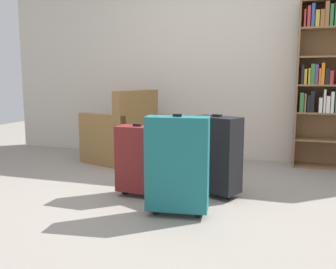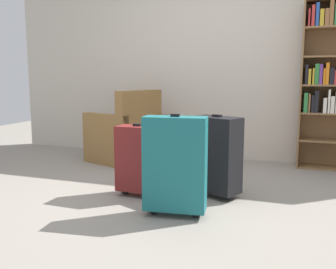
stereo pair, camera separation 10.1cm
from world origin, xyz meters
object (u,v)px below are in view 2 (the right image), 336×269
object	(u,v)px
mug	(151,163)
suitcase_black	(216,154)
suitcase_teal	(175,164)
suitcase_dark_red	(138,159)
armchair	(125,136)

from	to	relation	value
mug	suitcase_black	world-z (taller)	suitcase_black
suitcase_black	suitcase_teal	xyz separation A→B (m)	(-0.19, -0.58, 0.03)
mug	suitcase_dark_red	size ratio (longest dim) A/B	0.18
suitcase_dark_red	suitcase_black	size ratio (longest dim) A/B	0.89
mug	suitcase_teal	bearing A→B (deg)	-61.46
mug	suitcase_teal	xyz separation A→B (m)	(0.78, -1.43, 0.36)
mug	suitcase_black	distance (m)	1.33
armchair	mug	bearing A→B (deg)	-23.87
suitcase_black	suitcase_teal	size ratio (longest dim) A/B	0.93
mug	suitcase_teal	world-z (taller)	suitcase_teal
mug	suitcase_dark_red	xyz separation A→B (m)	(0.30, -1.05, 0.29)
suitcase_teal	mug	bearing A→B (deg)	118.54
suitcase_dark_red	suitcase_black	world-z (taller)	suitcase_black
mug	suitcase_teal	distance (m)	1.66
suitcase_black	suitcase_teal	world-z (taller)	suitcase_teal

